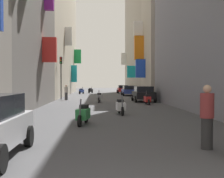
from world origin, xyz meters
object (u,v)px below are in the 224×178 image
(parked_car_black, at_px, (143,94))
(scooter_green, at_px, (83,114))
(scooter_blue, at_px, (81,91))
(traffic_light_near_corner, at_px, (61,71))
(parked_car_red, at_px, (123,89))
(scooter_red, at_px, (147,99))
(scooter_white, at_px, (121,106))
(pedestrian_near_left, at_px, (207,117))
(parked_car_blue, at_px, (129,90))
(scooter_silver, at_px, (99,97))
(scooter_black, at_px, (91,90))
(pedestrian_near_right, at_px, (66,92))

(parked_car_black, xyz_separation_m, scooter_green, (-5.01, -15.67, -0.30))
(scooter_blue, distance_m, traffic_light_near_corner, 16.33)
(scooter_green, bearing_deg, parked_car_red, 82.63)
(parked_car_black, bearing_deg, scooter_green, -107.74)
(parked_car_black, bearing_deg, scooter_red, -93.98)
(parked_car_red, bearing_deg, traffic_light_near_corner, -113.63)
(scooter_red, bearing_deg, scooter_green, -112.07)
(parked_car_red, relative_size, scooter_white, 2.20)
(scooter_blue, bearing_deg, parked_car_red, 21.98)
(scooter_blue, height_order, pedestrian_near_left, pedestrian_near_left)
(parked_car_black, relative_size, scooter_red, 2.07)
(parked_car_blue, bearing_deg, parked_car_red, 90.55)
(scooter_white, distance_m, scooter_blue, 31.95)
(scooter_silver, bearing_deg, scooter_black, 93.03)
(pedestrian_near_left, xyz_separation_m, pedestrian_near_right, (-6.20, 23.92, -0.09))
(pedestrian_near_left, relative_size, traffic_light_near_corner, 0.39)
(scooter_green, relative_size, scooter_black, 1.07)
(parked_car_black, relative_size, scooter_black, 2.25)
(traffic_light_near_corner, bearing_deg, parked_car_blue, 48.84)
(scooter_red, relative_size, scooter_black, 1.09)
(scooter_silver, xyz_separation_m, pedestrian_near_right, (-3.40, 3.93, 0.33))
(parked_car_blue, height_order, scooter_red, parked_car_blue)
(scooter_black, height_order, traffic_light_near_corner, traffic_light_near_corner)
(scooter_blue, relative_size, scooter_black, 0.98)
(scooter_green, relative_size, scooter_silver, 0.98)
(scooter_green, bearing_deg, pedestrian_near_left, -54.79)
(scooter_green, bearing_deg, scooter_black, 90.70)
(parked_car_red, bearing_deg, parked_car_blue, -89.45)
(pedestrian_near_left, bearing_deg, scooter_black, 95.27)
(scooter_white, distance_m, pedestrian_near_left, 9.41)
(parked_car_blue, xyz_separation_m, pedestrian_near_left, (-1.48, -34.43, 0.15))
(scooter_silver, bearing_deg, parked_car_blue, 73.49)
(scooter_silver, bearing_deg, scooter_red, -39.20)
(scooter_green, xyz_separation_m, traffic_light_near_corner, (-3.24, 19.80, 2.63))
(pedestrian_near_left, xyz_separation_m, traffic_light_near_corner, (-6.85, 24.91, 2.20))
(parked_car_black, distance_m, scooter_silver, 4.29)
(parked_car_red, height_order, parked_car_blue, parked_car_blue)
(pedestrian_near_right, bearing_deg, pedestrian_near_left, -75.46)
(scooter_black, relative_size, pedestrian_near_left, 1.00)
(scooter_red, height_order, scooter_black, same)
(parked_car_red, xyz_separation_m, scooter_silver, (-4.19, -23.74, -0.26))
(parked_car_blue, bearing_deg, traffic_light_near_corner, -131.16)
(parked_car_black, bearing_deg, scooter_white, -104.85)
(scooter_green, height_order, pedestrian_near_right, pedestrian_near_right)
(parked_car_black, relative_size, scooter_silver, 2.06)
(parked_car_blue, distance_m, scooter_green, 29.76)
(pedestrian_near_right, height_order, traffic_light_near_corner, traffic_light_near_corner)
(parked_car_blue, distance_m, scooter_white, 25.38)
(pedestrian_near_right, bearing_deg, parked_car_red, 69.04)
(parked_car_red, distance_m, traffic_light_near_corner, 20.69)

